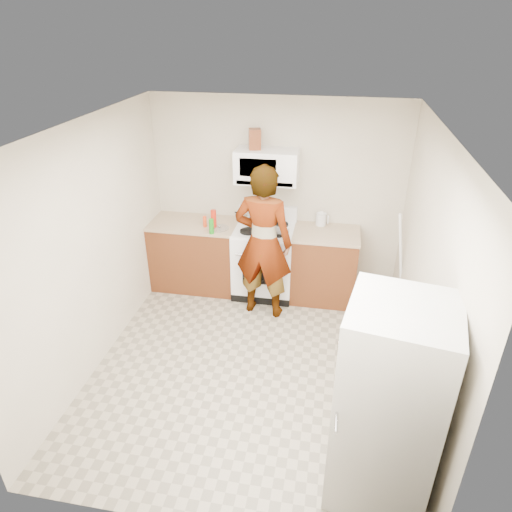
% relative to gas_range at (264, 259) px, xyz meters
% --- Properties ---
extents(floor, '(3.60, 3.60, 0.00)m').
position_rel_gas_range_xyz_m(floor, '(0.10, -1.48, -0.49)').
color(floor, gray).
rests_on(floor, ground).
extents(back_wall, '(3.20, 0.02, 2.50)m').
position_rel_gas_range_xyz_m(back_wall, '(0.10, 0.31, 0.76)').
color(back_wall, beige).
rests_on(back_wall, floor).
extents(right_wall, '(0.02, 3.60, 2.50)m').
position_rel_gas_range_xyz_m(right_wall, '(1.69, -1.48, 0.76)').
color(right_wall, beige).
rests_on(right_wall, floor).
extents(cabinet_left, '(1.12, 0.62, 0.90)m').
position_rel_gas_range_xyz_m(cabinet_left, '(-0.94, 0.01, -0.04)').
color(cabinet_left, brown).
rests_on(cabinet_left, floor).
extents(counter_left, '(1.14, 0.64, 0.03)m').
position_rel_gas_range_xyz_m(counter_left, '(-0.94, 0.01, 0.43)').
color(counter_left, tan).
rests_on(counter_left, cabinet_left).
extents(cabinet_right, '(0.80, 0.62, 0.90)m').
position_rel_gas_range_xyz_m(cabinet_right, '(0.78, 0.01, -0.04)').
color(cabinet_right, brown).
rests_on(cabinet_right, floor).
extents(counter_right, '(0.82, 0.64, 0.03)m').
position_rel_gas_range_xyz_m(counter_right, '(0.78, 0.01, 0.43)').
color(counter_right, tan).
rests_on(counter_right, cabinet_right).
extents(gas_range, '(0.76, 0.65, 1.13)m').
position_rel_gas_range_xyz_m(gas_range, '(0.00, 0.00, 0.00)').
color(gas_range, white).
rests_on(gas_range, floor).
extents(microwave, '(0.76, 0.38, 0.40)m').
position_rel_gas_range_xyz_m(microwave, '(0.00, 0.13, 1.21)').
color(microwave, white).
rests_on(microwave, back_wall).
extents(person, '(0.75, 0.54, 1.90)m').
position_rel_gas_range_xyz_m(person, '(0.06, -0.46, 0.47)').
color(person, tan).
rests_on(person, floor).
extents(fridge, '(0.81, 0.81, 1.70)m').
position_rel_gas_range_xyz_m(fridge, '(1.34, -2.70, 0.36)').
color(fridge, silver).
rests_on(fridge, floor).
extents(kettle, '(0.15, 0.15, 0.16)m').
position_rel_gas_range_xyz_m(kettle, '(0.69, 0.23, 0.53)').
color(kettle, silver).
rests_on(kettle, counter_right).
extents(jug, '(0.17, 0.17, 0.24)m').
position_rel_gas_range_xyz_m(jug, '(-0.15, 0.13, 1.53)').
color(jug, '#632E17').
rests_on(jug, microwave).
extents(saucepan, '(0.23, 0.23, 0.11)m').
position_rel_gas_range_xyz_m(saucepan, '(-0.21, 0.18, 0.52)').
color(saucepan, '#A9AAAE').
rests_on(saucepan, gas_range).
extents(tray, '(0.28, 0.21, 0.05)m').
position_rel_gas_range_xyz_m(tray, '(0.18, -0.11, 0.47)').
color(tray, silver).
rests_on(tray, gas_range).
extents(bottle_spray, '(0.09, 0.09, 0.23)m').
position_rel_gas_range_xyz_m(bottle_spray, '(-0.64, -0.09, 0.57)').
color(bottle_spray, red).
rests_on(bottle_spray, counter_left).
extents(bottle_hot_sauce, '(0.06, 0.06, 0.14)m').
position_rel_gas_range_xyz_m(bottle_hot_sauce, '(-0.75, -0.10, 0.52)').
color(bottle_hot_sauce, red).
rests_on(bottle_hot_sauce, counter_left).
extents(bottle_green_cap, '(0.08, 0.08, 0.19)m').
position_rel_gas_range_xyz_m(bottle_green_cap, '(-0.61, -0.28, 0.55)').
color(bottle_green_cap, '#187E17').
rests_on(bottle_green_cap, counter_left).
extents(pot_lid, '(0.31, 0.31, 0.01)m').
position_rel_gas_range_xyz_m(pot_lid, '(-0.56, -0.13, 0.46)').
color(pot_lid, silver).
rests_on(pot_lid, counter_left).
extents(broom, '(0.26, 0.19, 1.38)m').
position_rel_gas_range_xyz_m(broom, '(1.68, -0.27, 0.21)').
color(broom, white).
rests_on(broom, floor).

